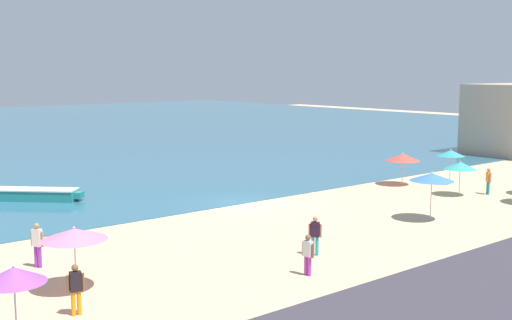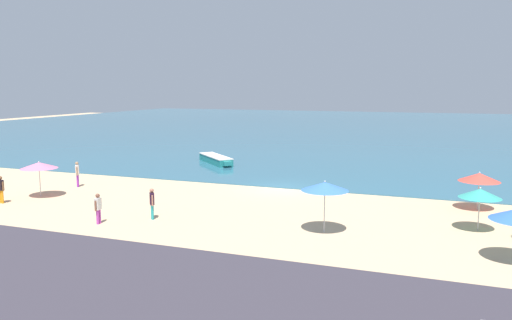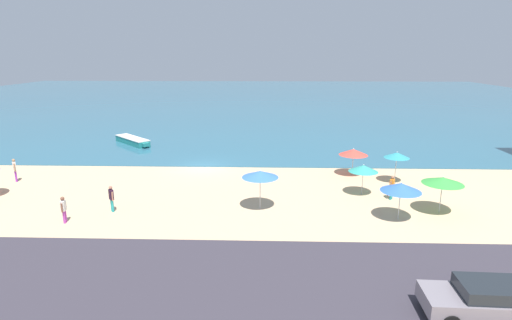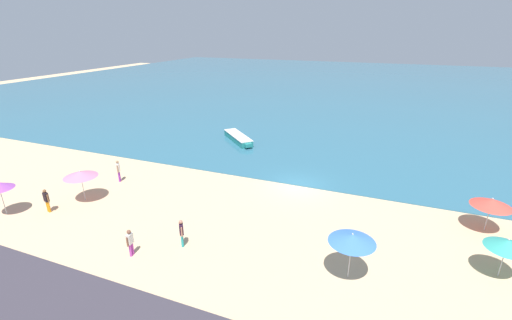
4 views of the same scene
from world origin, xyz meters
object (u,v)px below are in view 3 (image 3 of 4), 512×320
Objects in this scene: beach_umbrella_6 at (443,181)px; bather_2 at (64,208)px; bather_4 at (392,186)px; beach_umbrella_3 at (260,174)px; bather_0 at (15,169)px; beach_umbrella_7 at (397,155)px; skiff_nearshore at (133,141)px; parked_car_1 at (489,300)px; bather_3 at (111,197)px; beach_umbrella_5 at (353,152)px; beach_umbrella_1 at (363,168)px; beach_umbrella_2 at (401,187)px.

bather_2 is at bearing -174.34° from beach_umbrella_6.
bather_2 is 20.50m from bather_4.
bather_0 is at bearing 165.22° from beach_umbrella_3.
skiff_nearshore is (-24.25, 12.41, -1.74)m from beach_umbrella_7.
parked_car_1 is (-0.17, -12.55, -0.11)m from bather_4.
bather_4 is at bearing 12.58° from bather_2.
bather_2 is at bearing -44.72° from bather_0.
beach_umbrella_5 is at bearing 26.66° from bather_3.
parked_car_1 is 0.96× the size of skiff_nearshore.
parked_car_1 is at bearing -22.16° from bather_2.
beach_umbrella_7 reaches higher than skiff_nearshore.
beach_umbrella_1 is 13.61m from parked_car_1.
bather_4 is at bearing -110.05° from beach_umbrella_7.
bather_0 is (-25.81, 2.08, -0.87)m from beach_umbrella_1.
parked_car_1 is at bearing -95.35° from beach_umbrella_7.
beach_umbrella_1 is 5.14m from beach_umbrella_6.
beach_umbrella_6 is 1.46× the size of bather_4.
beach_umbrella_6 reaches higher than bather_0.
bather_0 is (-26.06, -2.52, -0.90)m from beach_umbrella_5.
beach_umbrella_6 reaches higher than bather_3.
parked_car_1 is (1.57, -13.47, -1.06)m from beach_umbrella_1.
beach_umbrella_6 is at bearing -36.09° from skiff_nearshore.
beach_umbrella_1 reaches higher than parked_car_1.
beach_umbrella_6 reaches higher than beach_umbrella_1.
beach_umbrella_3 is 1.05× the size of beach_umbrella_6.
beach_umbrella_2 is 1.40× the size of bather_4.
parked_car_1 is at bearing -83.34° from beach_umbrella_1.
skiff_nearshore is at bearing 143.91° from beach_umbrella_6.
bather_4 is (1.74, -0.93, -0.95)m from beach_umbrella_1.
beach_umbrella_5 is at bearing 94.18° from parked_car_1.
bather_0 is at bearing 149.35° from bather_3.
bather_0 reaches higher than parked_car_1.
beach_umbrella_1 reaches higher than skiff_nearshore.
bather_2 is at bearing -159.09° from beach_umbrella_7.
beach_umbrella_3 is 1.12× the size of beach_umbrella_5.
bather_2 is (-22.29, -2.21, -1.19)m from beach_umbrella_6.
beach_umbrella_2 is 8.94m from beach_umbrella_5.
bather_4 is at bearing -6.22° from bather_0.
bather_2 is at bearing -167.42° from bather_4.
beach_umbrella_1 is at bearing 96.66° from parked_car_1.
beach_umbrella_7 is 28.93m from bather_0.
bather_0 is at bearing 135.28° from bather_2.
beach_umbrella_7 is at bearing 84.65° from parked_car_1.
parked_car_1 is (0.39, -9.18, -1.18)m from beach_umbrella_2.
beach_umbrella_2 is at bearing -158.67° from beach_umbrella_6.
beach_umbrella_2 is 19.51m from bather_2.
bather_3 is (-20.18, -0.46, -1.14)m from beach_umbrella_6.
beach_umbrella_1 is 1.37× the size of bather_2.
beach_umbrella_7 is 1.35× the size of bather_0.
beach_umbrella_5 is at bearing 105.11° from bather_4.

